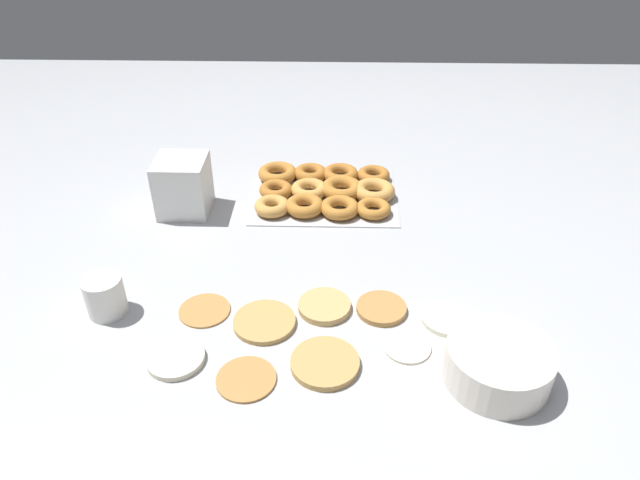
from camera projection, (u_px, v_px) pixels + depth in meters
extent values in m
plane|color=#B2B5BA|center=(316.00, 293.00, 1.13)|extent=(3.00, 3.00, 0.00)
cylinder|color=beige|center=(176.00, 358.00, 0.97)|extent=(0.10, 0.10, 0.01)
cylinder|color=#B27F42|center=(204.00, 310.00, 1.08)|extent=(0.10, 0.10, 0.01)
cylinder|color=#B27F42|center=(381.00, 308.00, 1.08)|extent=(0.10, 0.10, 0.01)
cylinder|color=tan|center=(325.00, 363.00, 0.96)|extent=(0.12, 0.12, 0.01)
cylinder|color=tan|center=(324.00, 306.00, 1.08)|extent=(0.10, 0.10, 0.01)
cylinder|color=#B27F42|center=(246.00, 378.00, 0.94)|extent=(0.10, 0.10, 0.01)
cylinder|color=beige|center=(407.00, 346.00, 1.00)|extent=(0.08, 0.08, 0.01)
cylinder|color=silver|center=(447.00, 318.00, 1.06)|extent=(0.10, 0.10, 0.01)
cylinder|color=tan|center=(264.00, 322.00, 1.05)|extent=(0.12, 0.12, 0.01)
cube|color=silver|center=(324.00, 196.00, 1.44)|extent=(0.36, 0.29, 0.01)
torus|color=#AD6B28|center=(374.00, 175.00, 1.50)|extent=(0.09, 0.09, 0.03)
torus|color=#AD6B28|center=(340.00, 174.00, 1.50)|extent=(0.09, 0.09, 0.03)
torus|color=#AD6B28|center=(311.00, 173.00, 1.50)|extent=(0.09, 0.09, 0.03)
torus|color=#B7752D|center=(278.00, 173.00, 1.50)|extent=(0.10, 0.10, 0.03)
torus|color=#D19347|center=(374.00, 191.00, 1.42)|extent=(0.10, 0.10, 0.03)
torus|color=#B7752D|center=(342.00, 188.00, 1.43)|extent=(0.10, 0.10, 0.03)
torus|color=#D19347|center=(309.00, 189.00, 1.43)|extent=(0.09, 0.09, 0.03)
torus|color=#AD6B28|center=(276.00, 190.00, 1.43)|extent=(0.08, 0.08, 0.03)
torus|color=#B7752D|center=(373.00, 208.00, 1.36)|extent=(0.08, 0.08, 0.02)
torus|color=#B7752D|center=(340.00, 208.00, 1.36)|extent=(0.09, 0.09, 0.03)
torus|color=#B7752D|center=(305.00, 206.00, 1.37)|extent=(0.09, 0.09, 0.03)
torus|color=#D19347|center=(272.00, 206.00, 1.36)|extent=(0.09, 0.09, 0.03)
cylinder|color=silver|center=(498.00, 364.00, 0.92)|extent=(0.17, 0.17, 0.07)
cube|color=white|center=(186.00, 206.00, 1.38)|extent=(0.12, 0.12, 0.02)
cube|color=white|center=(185.00, 198.00, 1.37)|extent=(0.12, 0.12, 0.02)
cube|color=white|center=(184.00, 190.00, 1.36)|extent=(0.12, 0.12, 0.02)
cube|color=white|center=(183.00, 181.00, 1.35)|extent=(0.12, 0.12, 0.02)
cube|color=white|center=(181.00, 173.00, 1.33)|extent=(0.12, 0.12, 0.02)
cube|color=white|center=(180.00, 165.00, 1.32)|extent=(0.12, 0.12, 0.02)
cylinder|color=white|center=(105.00, 296.00, 1.06)|extent=(0.07, 0.07, 0.08)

